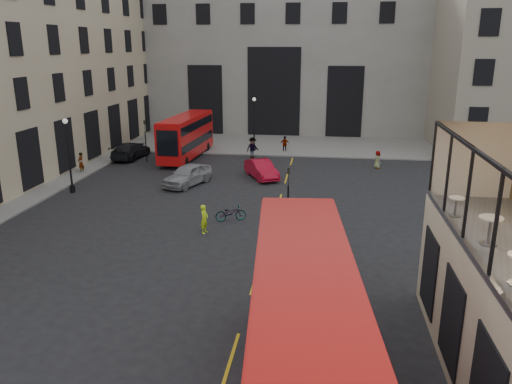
# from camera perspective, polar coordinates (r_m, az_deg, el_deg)

# --- Properties ---
(ground) EXTENTS (140.00, 140.00, 0.00)m
(ground) POSITION_cam_1_polar(r_m,az_deg,el_deg) (17.69, 3.90, -18.94)
(ground) COLOR black
(ground) RESTS_ON ground
(host_frontage) EXTENTS (3.00, 11.00, 4.50)m
(host_frontage) POSITION_cam_1_polar(r_m,az_deg,el_deg) (17.42, 26.48, -12.72)
(host_frontage) COLOR beige
(host_frontage) RESTS_ON ground
(gateway) EXTENTS (35.00, 10.60, 18.00)m
(gateway) POSITION_cam_1_polar(r_m,az_deg,el_deg) (62.66, 2.58, 15.70)
(gateway) COLOR #99968F
(gateway) RESTS_ON ground
(pavement_far) EXTENTS (40.00, 12.00, 0.12)m
(pavement_far) POSITION_cam_1_polar(r_m,az_deg,el_deg) (53.81, 0.39, 5.59)
(pavement_far) COLOR slate
(pavement_far) RESTS_ON ground
(traffic_light_near) EXTENTS (0.16, 0.20, 3.80)m
(traffic_light_near) POSITION_cam_1_polar(r_m,az_deg,el_deg) (27.59, 3.70, -0.00)
(traffic_light_near) COLOR black
(traffic_light_near) RESTS_ON ground
(traffic_light_far) EXTENTS (0.16, 0.20, 3.80)m
(traffic_light_far) POSITION_cam_1_polar(r_m,az_deg,el_deg) (45.93, -12.54, 6.30)
(traffic_light_far) COLOR black
(traffic_light_far) RESTS_ON ground
(street_lamp_a) EXTENTS (0.36, 0.36, 5.33)m
(street_lamp_a) POSITION_cam_1_polar(r_m,az_deg,el_deg) (37.81, -20.56, 3.45)
(street_lamp_a) COLOR black
(street_lamp_a) RESTS_ON ground
(street_lamp_b) EXTENTS (0.36, 0.36, 5.33)m
(street_lamp_b) POSITION_cam_1_polar(r_m,az_deg,el_deg) (49.50, -0.21, 7.37)
(street_lamp_b) COLOR black
(street_lamp_b) RESTS_ON ground
(bus_near) EXTENTS (3.77, 12.09, 4.75)m
(bus_near) POSITION_cam_1_polar(r_m,az_deg,el_deg) (14.21, 5.49, -15.83)
(bus_near) COLOR red
(bus_near) RESTS_ON ground
(bus_far) EXTENTS (2.80, 10.02, 3.95)m
(bus_far) POSITION_cam_1_polar(r_m,az_deg,el_deg) (47.02, -7.95, 6.51)
(bus_far) COLOR red
(bus_far) RESTS_ON ground
(car_a) EXTENTS (3.37, 4.98, 1.58)m
(car_a) POSITION_cam_1_polar(r_m,az_deg,el_deg) (38.08, -7.83, 1.96)
(car_a) COLOR gray
(car_a) RESTS_ON ground
(car_b) EXTENTS (3.36, 4.56, 1.44)m
(car_b) POSITION_cam_1_polar(r_m,az_deg,el_deg) (39.75, 0.62, 2.63)
(car_b) COLOR #B60B23
(car_b) RESTS_ON ground
(car_c) EXTENTS (2.50, 5.33, 1.50)m
(car_c) POSITION_cam_1_polar(r_m,az_deg,el_deg) (48.15, -14.12, 4.63)
(car_c) COLOR black
(car_c) RESTS_ON ground
(bicycle) EXTENTS (1.95, 1.24, 0.97)m
(bicycle) POSITION_cam_1_polar(r_m,az_deg,el_deg) (30.17, -2.91, -2.40)
(bicycle) COLOR gray
(bicycle) RESTS_ON ground
(cyclist) EXTENTS (0.49, 0.66, 1.66)m
(cyclist) POSITION_cam_1_polar(r_m,az_deg,el_deg) (28.23, -5.93, -3.08)
(cyclist) COLOR #D2FF1A
(cyclist) RESTS_ON ground
(pedestrian_a) EXTENTS (0.80, 0.66, 1.52)m
(pedestrian_a) POSITION_cam_1_polar(r_m,az_deg,el_deg) (53.26, -9.38, 6.02)
(pedestrian_a) COLOR gray
(pedestrian_a) RESTS_ON ground
(pedestrian_b) EXTENTS (1.44, 1.39, 1.97)m
(pedestrian_b) POSITION_cam_1_polar(r_m,az_deg,el_deg) (46.76, -0.40, 5.08)
(pedestrian_b) COLOR gray
(pedestrian_b) RESTS_ON ground
(pedestrian_c) EXTENTS (0.95, 0.42, 1.61)m
(pedestrian_c) POSITION_cam_1_polar(r_m,az_deg,el_deg) (49.53, 3.32, 5.48)
(pedestrian_c) COLOR gray
(pedestrian_c) RESTS_ON ground
(pedestrian_d) EXTENTS (0.77, 0.88, 1.52)m
(pedestrian_d) POSITION_cam_1_polar(r_m,az_deg,el_deg) (44.13, 13.71, 3.61)
(pedestrian_d) COLOR gray
(pedestrian_d) RESTS_ON ground
(pedestrian_e) EXTENTS (0.47, 0.67, 1.72)m
(pedestrian_e) POSITION_cam_1_polar(r_m,az_deg,el_deg) (43.74, -19.38, 3.17)
(pedestrian_e) COLOR gray
(pedestrian_e) RESTS_ON ground
(cafe_table_mid) EXTENTS (0.68, 0.68, 0.85)m
(cafe_table_mid) POSITION_cam_1_polar(r_m,az_deg,el_deg) (16.08, 25.20, -3.57)
(cafe_table_mid) COLOR white
(cafe_table_mid) RESTS_ON cafe_floor
(cafe_table_far) EXTENTS (0.54, 0.54, 0.67)m
(cafe_table_far) POSITION_cam_1_polar(r_m,az_deg,el_deg) (18.29, 21.90, -1.25)
(cafe_table_far) COLOR white
(cafe_table_far) RESTS_ON cafe_floor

